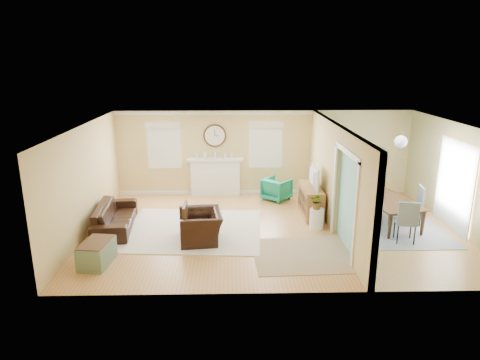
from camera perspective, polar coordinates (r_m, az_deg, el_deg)
name	(u,v)px	position (r m, az deg, el deg)	size (l,w,h in m)	color
floor	(272,229)	(10.73, 4.34, -6.59)	(9.00, 9.00, 0.00)	#AF7B42
wall_back	(264,153)	(13.21, 3.19, 3.64)	(9.00, 0.02, 2.60)	tan
wall_front	(291,226)	(7.49, 6.78, -6.12)	(9.00, 0.02, 2.60)	tan
wall_left	(85,180)	(10.82, -19.95, -0.05)	(0.02, 6.00, 2.60)	tan
wall_right	(458,178)	(11.66, 27.07, 0.24)	(0.02, 6.00, 2.60)	tan
ceiling	(275,125)	(10.04, 4.65, 7.27)	(9.00, 6.00, 0.02)	white
partition	(333,173)	(10.82, 12.34, 0.85)	(0.17, 6.00, 2.60)	tan
fireplace	(215,176)	(13.23, -3.30, 0.51)	(1.70, 0.30, 1.17)	white
wall_clock	(215,136)	(13.04, -3.38, 5.93)	(0.70, 0.07, 0.70)	#4C2E1A
window_left	(164,142)	(13.20, -10.13, 4.99)	(1.05, 0.13, 1.42)	white
window_right	(266,142)	(13.10, 3.45, 5.12)	(1.05, 0.13, 1.42)	white
french_doors	(455,186)	(11.69, 26.75, -0.70)	(0.06, 1.70, 2.20)	white
pendant	(401,142)	(10.83, 20.65, 4.80)	(0.30, 0.30, 0.55)	gold
rug_cream	(193,229)	(10.74, -6.27, -6.57)	(3.31, 2.87, 0.02)	#EEE3CF
rug_jute	(305,254)	(9.50, 8.69, -9.79)	(2.24, 1.83, 0.01)	tan
rug_grey	(387,224)	(11.65, 19.00, -5.57)	(2.51, 3.14, 0.01)	gray
sofa	(115,217)	(11.10, -16.30, -4.71)	(2.14, 0.84, 0.63)	black
eames_chair	(201,226)	(9.98, -5.26, -6.18)	(1.09, 0.95, 0.71)	black
green_chair	(277,189)	(12.86, 4.91, -1.20)	(0.71, 0.73, 0.66)	#007E58
trunk	(97,253)	(9.37, -18.55, -9.21)	(0.63, 0.92, 0.50)	gray
credenza	(311,201)	(11.69, 9.42, -2.77)	(0.48, 1.41, 0.80)	#9C6337
tv	(311,177)	(11.49, 9.48, 0.44)	(0.97, 0.13, 0.56)	black
garden_stool	(317,219)	(10.84, 10.18, -5.11)	(0.35, 0.35, 0.51)	white
potted_plant	(318,201)	(10.68, 10.30, -2.78)	(0.37, 0.32, 0.41)	#337F33
dining_table	(388,212)	(11.54, 19.14, -4.06)	(1.89, 1.06, 0.67)	#4C2E1A
dining_chair_n	(374,190)	(12.47, 17.38, -1.33)	(0.51, 0.51, 0.95)	gray
dining_chair_s	(406,217)	(10.51, 21.25, -4.64)	(0.52, 0.52, 1.03)	gray
dining_chair_w	(363,206)	(11.26, 16.10, -3.31)	(0.46, 0.46, 0.88)	white
dining_chair_e	(412,202)	(11.71, 22.00, -2.71)	(0.50, 0.50, 1.01)	gray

